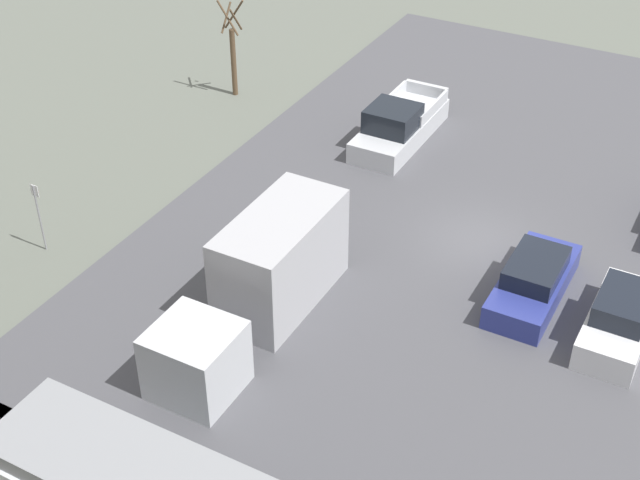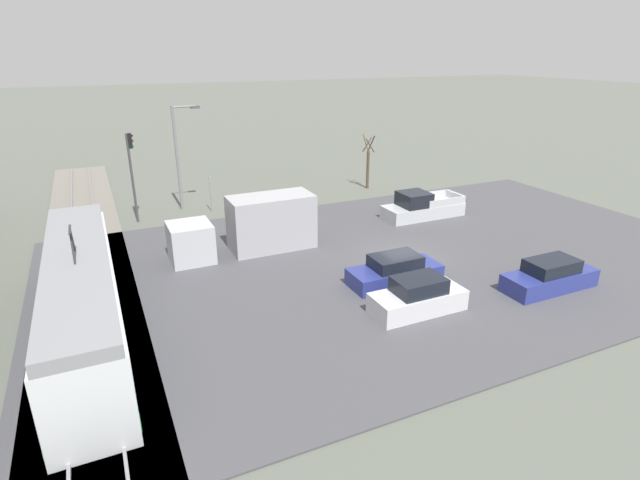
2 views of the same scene
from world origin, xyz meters
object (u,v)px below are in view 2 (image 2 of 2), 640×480
Objects in this scene: street_lamp_near_crossing at (180,150)px; no_parking_sign at (210,190)px; light_rail_tram at (83,299)px; sedan_car_2 at (550,277)px; box_truck at (253,227)px; traffic_light_pole at (132,166)px; street_tree at (368,164)px; sedan_car_0 at (395,271)px; pickup_truck at (422,207)px; sedan_car_1 at (418,297)px.

street_lamp_near_crossing is 3.47m from no_parking_sign.
sedan_car_2 is (-4.57, -20.27, -1.07)m from light_rail_tram.
street_lamp_near_crossing reaches higher than box_truck.
traffic_light_pole reaches higher than street_tree.
traffic_light_pole reaches higher than sedan_car_0.
light_rail_tram is at bearing 108.61° from pickup_truck.
sedan_car_1 is at bearing 166.91° from sedan_car_0.
light_rail_tram reaches higher than no_parking_sign.
street_tree reaches higher than sedan_car_0.
pickup_truck is 19.46m from traffic_light_pole.
sedan_car_1 is (-9.86, -4.36, -0.77)m from box_truck.
sedan_car_2 is at bearing -119.94° from sedan_car_0.
box_truck is 1.11× the size of street_lamp_near_crossing.
light_rail_tram is 5.48× the size of no_parking_sign.
street_lamp_near_crossing is (16.12, -6.83, 2.51)m from light_rail_tram.
traffic_light_pole is 3.80m from street_lamp_near_crossing.
street_tree is (1.07, -18.34, -1.76)m from traffic_light_pole.
light_rail_tram is at bearing 157.05° from street_lamp_near_crossing.
sedan_car_0 is at bearing 137.58° from pickup_truck.
no_parking_sign is (18.44, 4.77, 0.82)m from sedan_car_1.
street_tree is at bearing -54.46° from light_rail_tram.
sedan_car_2 is 24.93m from street_lamp_near_crossing.
traffic_light_pole is 1.33× the size of street_tree.
pickup_truck is at bearing 176.09° from street_tree.
no_parking_sign is at bearing -148.44° from sedan_car_2.
traffic_light_pole is at bearing 92.29° from no_parking_sign.
box_truck is 10.81m from sedan_car_1.
sedan_car_1 is at bearing 156.05° from street_tree.
pickup_truck is at bearing -112.47° from traffic_light_pole.
street_lamp_near_crossing is 2.83× the size of no_parking_sign.
sedan_car_1 reaches higher than sedan_car_0.
traffic_light_pole is 2.28× the size of no_parking_sign.
no_parking_sign reaches higher than sedan_car_2.
street_tree reaches higher than no_parking_sign.
box_truck is 8.65m from sedan_car_0.
box_truck is 1.44× the size of pickup_truck.
box_truck is 1.83× the size of street_tree.
box_truck is 12.42m from pickup_truck.
sedan_car_2 is at bearing -148.44° from no_parking_sign.
box_truck is at bearing 35.70° from sedan_car_0.
light_rail_tram is at bearing 150.14° from no_parking_sign.
traffic_light_pole is at bearing -13.32° from light_rail_tram.
traffic_light_pole is 18.46m from street_tree.
pickup_truck is 8.53m from street_tree.
pickup_truck is 1.18× the size of sedan_car_2.
street_tree is at bearing -86.28° from no_parking_sign.
light_rail_tram is 17.69m from street_lamp_near_crossing.
sedan_car_0 is at bearing -157.53° from street_lamp_near_crossing.
street_tree is 15.13m from street_lamp_near_crossing.
box_truck is 10.23m from traffic_light_pole.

